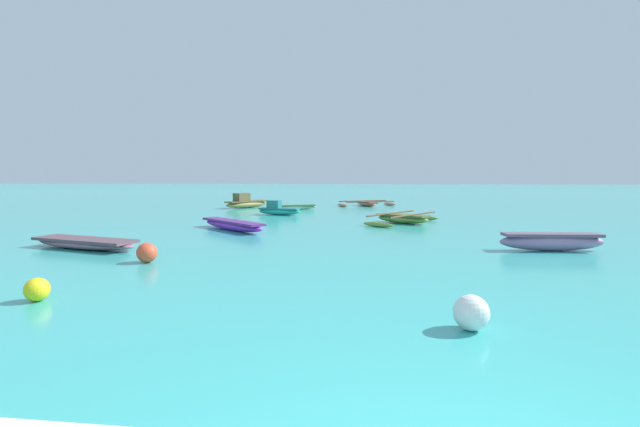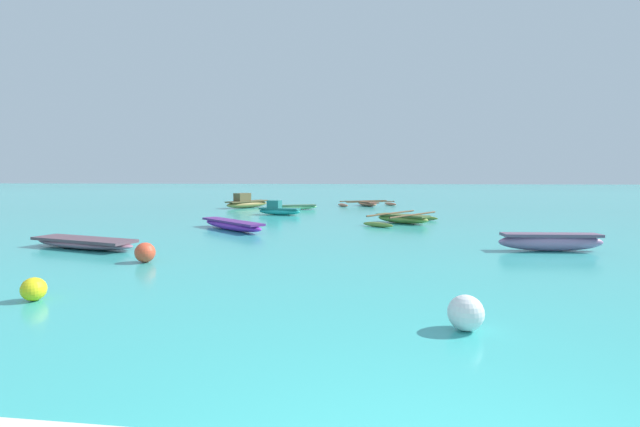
{
  "view_description": "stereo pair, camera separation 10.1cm",
  "coord_description": "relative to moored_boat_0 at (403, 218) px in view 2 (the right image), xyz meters",
  "views": [
    {
      "loc": [
        -0.79,
        -1.9,
        2.01
      ],
      "look_at": [
        -3.22,
        18.49,
        0.25
      ],
      "focal_mm": 24.0,
      "sensor_mm": 36.0,
      "label": 1
    },
    {
      "loc": [
        -0.69,
        -1.89,
        2.01
      ],
      "look_at": [
        -3.22,
        18.49,
        0.25
      ],
      "focal_mm": 24.0,
      "sensor_mm": 36.0,
      "label": 2
    }
  ],
  "objects": [
    {
      "name": "moored_boat_0",
      "position": [
        0.0,
        0.0,
        0.0
      ],
      "size": [
        3.47,
        4.16,
        0.44
      ],
      "rotation": [
        0.0,
        0.0,
        -0.6
      ],
      "color": "olive",
      "rests_on": "ground_plane"
    },
    {
      "name": "moored_boat_1",
      "position": [
        -9.38,
        -7.79,
        -0.04
      ],
      "size": [
        3.64,
        1.71,
        0.29
      ],
      "rotation": [
        0.0,
        0.0,
        -0.26
      ],
      "color": "#8F5F72",
      "rests_on": "ground_plane"
    },
    {
      "name": "moored_boat_2",
      "position": [
        -9.48,
        8.21,
        0.13
      ],
      "size": [
        2.43,
        3.29,
        0.97
      ],
      "rotation": [
        0.0,
        0.0,
        1.02
      ],
      "color": "olive",
      "rests_on": "ground_plane"
    },
    {
      "name": "moored_boat_3",
      "position": [
        -6.26,
        3.34,
        0.06
      ],
      "size": [
        2.44,
        1.08,
        0.77
      ],
      "rotation": [
        0.0,
        0.0,
        -0.21
      ],
      "color": "#26B4AE",
      "rests_on": "ground_plane"
    },
    {
      "name": "moored_boat_4",
      "position": [
        3.52,
        -6.61,
        0.06
      ],
      "size": [
        2.83,
        0.74,
        0.48
      ],
      "rotation": [
        0.0,
        0.0,
        0.08
      ],
      "color": "#A4749F",
      "rests_on": "ground_plane"
    },
    {
      "name": "moored_boat_5",
      "position": [
        -6.16,
        6.78,
        -0.03
      ],
      "size": [
        3.06,
        1.83,
        0.31
      ],
      "rotation": [
        0.0,
        0.0,
        0.45
      ],
      "color": "#75BB7D",
      "rests_on": "ground_plane"
    },
    {
      "name": "moored_boat_6",
      "position": [
        -6.6,
        -3.22,
        -0.0
      ],
      "size": [
        3.39,
        3.11,
        0.36
      ],
      "rotation": [
        0.0,
        0.0,
        -0.72
      ],
      "color": "purple",
      "rests_on": "ground_plane"
    },
    {
      "name": "moored_boat_7",
      "position": [
        -1.69,
        10.99,
        -0.04
      ],
      "size": [
        4.18,
        3.23,
        0.35
      ],
      "rotation": [
        0.0,
        0.0,
        -1.1
      ],
      "color": "#E67F5E",
      "rests_on": "ground_plane"
    },
    {
      "name": "mooring_buoy_0",
      "position": [
        -0.07,
        -13.16,
        0.03
      ],
      "size": [
        0.47,
        0.47,
        0.47
      ],
      "color": "white",
      "rests_on": "ground_plane"
    },
    {
      "name": "mooring_buoy_1",
      "position": [
        -6.61,
        -9.45,
        0.03
      ],
      "size": [
        0.47,
        0.47,
        0.47
      ],
      "color": "#E54C2D",
      "rests_on": "ground_plane"
    },
    {
      "name": "mooring_buoy_2",
      "position": [
        -6.76,
        -12.62,
        -0.02
      ],
      "size": [
        0.38,
        0.38,
        0.38
      ],
      "color": "yellow",
      "rests_on": "ground_plane"
    }
  ]
}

